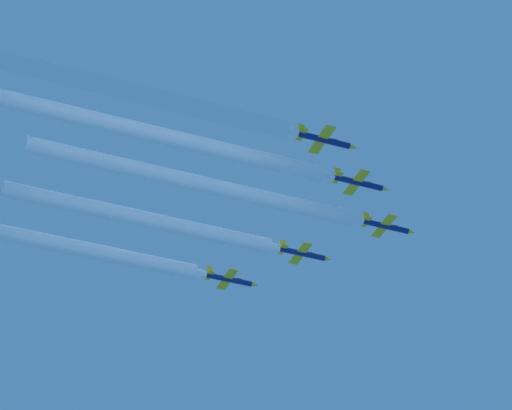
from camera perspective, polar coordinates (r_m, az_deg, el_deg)
The scene contains 10 objects.
jet_lead at distance 253.72m, azimuth 5.89°, elevation -0.96°, with size 8.08×11.77×2.83m.
jet_left_wingman at distance 257.69m, azimuth 2.16°, elevation -2.19°, with size 8.08×11.77×2.83m.
jet_right_wingman at distance 238.99m, azimuth 4.67°, elevation 0.98°, with size 8.08×11.77×2.83m.
jet_outer_left at distance 262.18m, azimuth -1.13°, elevation -3.35°, with size 8.08×11.77×2.83m.
jet_outer_right at distance 225.03m, azimuth 3.14°, elevation 2.90°, with size 8.08×11.77×2.83m.
smoke_trail_lead at distance 241.13m, azimuth -2.46°, elevation 0.93°, with size 3.23×67.28×3.23m.
smoke_trail_left_wingman at distance 248.44m, azimuth -4.96°, elevation -0.66°, with size 3.23×56.07×3.23m.
smoke_trail_right_wingman at distance 227.86m, azimuth -4.03°, elevation 3.04°, with size 3.23×65.25×3.23m.
smoke_trail_outer_left at distance 254.14m, azimuth -8.83°, elevation -1.74°, with size 3.23×61.81×3.23m.
smoke_trail_outer_right at distance 216.40m, azimuth -4.73°, elevation 4.81°, with size 3.23×53.79×3.23m.
Camera 1 is at (184.09, -91.58, 1.73)m, focal length 89.67 mm.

